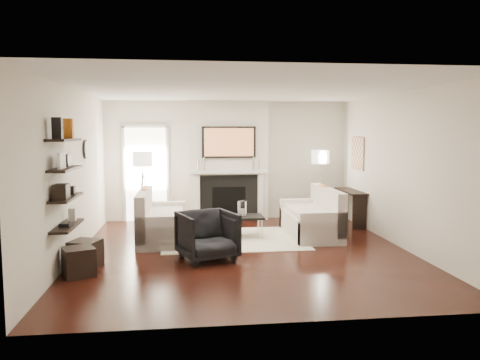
{
  "coord_description": "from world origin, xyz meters",
  "views": [
    {
      "loc": [
        -0.98,
        -7.67,
        2.01
      ],
      "look_at": [
        0.0,
        0.6,
        1.15
      ],
      "focal_mm": 35.0,
      "sensor_mm": 36.0,
      "label": 1
    }
  ],
  "objects": [
    {
      "name": "shelf_bottom",
      "position": [
        -2.62,
        -1.0,
        0.7
      ],
      "size": [
        0.25,
        1.0,
        0.03
      ],
      "primitive_type": "cube",
      "color": "black",
      "rests_on": "wall_left"
    },
    {
      "name": "decor_frame_b",
      "position": [
        -2.62,
        -0.81,
        1.61
      ],
      "size": [
        0.04,
        0.22,
        0.18
      ],
      "primitive_type": "cube",
      "color": "black",
      "rests_on": "shelf_upper"
    },
    {
      "name": "coffee_table",
      "position": [
        -0.06,
        1.02,
        0.4
      ],
      "size": [
        1.1,
        0.55,
        0.04
      ],
      "primitive_type": "cube",
      "color": "black",
      "rests_on": "floor"
    },
    {
      "name": "lamp_right_leg_c",
      "position": [
        1.99,
        2.44,
        0.6
      ],
      "size": [
        0.14,
        0.22,
        1.23
      ],
      "primitive_type": "cylinder",
      "rotation": [
        0.18,
        0.0,
        2.62
      ],
      "color": "silver",
      "rests_on": "floor"
    },
    {
      "name": "console_leg_s",
      "position": [
        2.57,
        2.54,
        0.35
      ],
      "size": [
        0.3,
        0.04,
        0.71
      ],
      "primitive_type": "cube",
      "color": "black",
      "rests_on": "floor"
    },
    {
      "name": "firebox",
      "position": [
        0.0,
        2.73,
        0.45
      ],
      "size": [
        0.75,
        0.02,
        0.65
      ],
      "primitive_type": "cube",
      "color": "black",
      "rests_on": "floor"
    },
    {
      "name": "hallway_panel",
      "position": [
        -1.85,
        2.98,
        1.05
      ],
      "size": [
        0.9,
        0.02,
        2.1
      ],
      "primitive_type": "cube",
      "color": "white",
      "rests_on": "floor"
    },
    {
      "name": "pillow_left_charcoal",
      "position": [
        -1.74,
        0.7,
        0.72
      ],
      "size": [
        0.1,
        0.4,
        0.4
      ],
      "primitive_type": "cube",
      "color": "black",
      "rests_on": "loveseat_left_cushion"
    },
    {
      "name": "shelf_upper",
      "position": [
        -2.62,
        -1.0,
        1.5
      ],
      "size": [
        0.25,
        1.0,
        0.04
      ],
      "primitive_type": "cube",
      "color": "black",
      "rests_on": "wall_left"
    },
    {
      "name": "loveseat_right_arm_s",
      "position": [
        1.43,
        1.86,
        0.3
      ],
      "size": [
        0.85,
        0.18,
        0.6
      ],
      "primitive_type": "cube",
      "color": "beige",
      "rests_on": "floor"
    },
    {
      "name": "loveseat_right_back",
      "position": [
        1.76,
        1.05,
        0.53
      ],
      "size": [
        0.18,
        1.8,
        0.8
      ],
      "primitive_type": "cube",
      "color": "beige",
      "rests_on": "floor"
    },
    {
      "name": "clock_rim",
      "position": [
        -2.73,
        0.9,
        1.7
      ],
      "size": [
        0.04,
        0.34,
        0.34
      ],
      "primitive_type": "cylinder",
      "rotation": [
        0.0,
        1.57,
        0.0
      ],
      "color": "black",
      "rests_on": "wall_left"
    },
    {
      "name": "decor_magfile_b",
      "position": [
        -2.62,
        -0.73,
        2.06
      ],
      "size": [
        0.12,
        0.1,
        0.28
      ],
      "primitive_type": "cube",
      "color": "#B95D16",
      "rests_on": "shelf_top"
    },
    {
      "name": "lamp_left_post",
      "position": [
        -1.85,
        2.14,
        0.6
      ],
      "size": [
        0.02,
        0.02,
        1.2
      ],
      "primitive_type": "cylinder",
      "color": "silver",
      "rests_on": "floor"
    },
    {
      "name": "decor_box_small",
      "position": [
        -2.62,
        -0.81,
        1.18
      ],
      "size": [
        0.15,
        0.12,
        0.12
      ],
      "primitive_type": "cube",
      "color": "black",
      "rests_on": "shelf_lower"
    },
    {
      "name": "candlestick_l_short",
      "position": [
        -0.68,
        2.7,
        1.27
      ],
      "size": [
        0.04,
        0.04,
        0.24
      ],
      "primitive_type": "cylinder",
      "color": "silver",
      "rests_on": "mantel_shelf"
    },
    {
      "name": "armchair",
      "position": [
        -0.64,
        -0.42,
        0.42
      ],
      "size": [
        1.02,
        0.99,
        0.84
      ],
      "primitive_type": "imported",
      "rotation": [
        0.0,
        0.0,
        0.34
      ],
      "color": "black",
      "rests_on": "floor"
    },
    {
      "name": "copper_bowl",
      "position": [
        -0.31,
        1.02,
        0.45
      ],
      "size": [
        0.34,
        0.34,
        0.06
      ],
      "primitive_type": "cylinder",
      "color": "#C14620",
      "rests_on": "coffee_table"
    },
    {
      "name": "coffee_leg_sw",
      "position": [
        -0.56,
        1.24,
        0.19
      ],
      "size": [
        0.02,
        0.02,
        0.38
      ],
      "primitive_type": "cylinder",
      "color": "silver",
      "rests_on": "floor"
    },
    {
      "name": "console_top",
      "position": [
        2.57,
        1.99,
        0.73
      ],
      "size": [
        0.35,
        1.2,
        0.04
      ],
      "primitive_type": "cube",
      "color": "black",
      "rests_on": "floor"
    },
    {
      "name": "pillow_right_orange",
      "position": [
        1.76,
        1.35,
        0.73
      ],
      "size": [
        0.1,
        0.42,
        0.42
      ],
      "primitive_type": "cube",
      "color": "#B95D16",
      "rests_on": "loveseat_right_cushion"
    },
    {
      "name": "coffee_leg_ne",
      "position": [
        0.44,
        0.8,
        0.19
      ],
      "size": [
        0.02,
        0.02,
        0.38
      ],
      "primitive_type": "cylinder",
      "color": "silver",
      "rests_on": "floor"
    },
    {
      "name": "mantel_pilaster_r",
      "position": [
        0.72,
        2.71,
        0.55
      ],
      "size": [
        0.12,
        0.08,
        1.1
      ],
      "primitive_type": "cube",
      "color": "white",
      "rests_on": "floor"
    },
    {
      "name": "loveseat_left_arm_n",
      "position": [
        -1.4,
        0.19,
        0.3
      ],
      "size": [
        0.85,
        0.18,
        0.6
      ],
      "primitive_type": "cube",
      "color": "beige",
      "rests_on": "floor"
    },
    {
      "name": "lamp_left_leg_b",
      "position": [
        -1.91,
        2.23,
        0.6
      ],
      "size": [
        0.14,
        0.22,
        1.23
      ],
      "primitive_type": "cylinder",
      "rotation": [
        0.18,
        0.0,
        0.52
      ],
      "color": "silver",
      "rests_on": "floor"
    },
    {
      "name": "loveseat_left_back",
      "position": [
        -1.74,
        1.0,
        0.53
      ],
      "size": [
        0.18,
        1.8,
        0.8
      ],
      "primitive_type": "cube",
      "color": "beige",
      "rests_on": "floor"
    },
    {
      "name": "fireplace_surround",
      "position": [
        0.0,
        2.74,
        0.52
      ],
      "size": [
        1.3,
        0.02,
        1.04
      ],
      "primitive_type": "cube",
      "color": "black",
      "rests_on": "floor"
    },
    {
      "name": "pillow_right_charcoal",
      "position": [
        1.76,
        0.75,
        0.72
      ],
      "size": [
        0.1,
        0.4,
        0.4
      ],
      "primitive_type": "cube",
      "color": "black",
      "rests_on": "loveseat_right_cushion"
    },
    {
      "name": "lamp_right_post",
      "position": [
        2.05,
        2.54,
        0.6
      ],
      "size": [
        0.02,
        0.02,
        1.2
      ],
      "primitive_type": "cylinder",
      "color": "silver",
      "rests_on": "floor"
    },
    {
      "name": "decor_books",
      "position": [
        -2.62,
        -1.1,
        0.74
      ],
      "size": [
        0.14,
        0.2,
        0.05
      ],
      "primitive_type": "cube",
      "color": "black",
      "rests_on": "shelf_bottom"
    },
    {
      "name": "decor_box_tall",
      "position": [
        -2.62,
        -0.69,
        0.81
      ],
      "size": [
        0.1,
        0.1,
        0.18
      ],
      "primitive_type": "cube",
      "color": "white",
      "rests_on": "shelf_bottom"
    },
    {
      "name": "door_trim_r",
      "position": [
        -1.37,
        2.96,
        1.05
      ],
      "size": [
        0.06,
        0.06,
        2.16
      ],
      "primitive_type": "cube",
      "color": "white",
      "rests_on": "floor"
    },
    {
      "name": "decor_wine_rack",
      "position": [
        -2.62,
        -1.26,
        1.22
      ],
      "size": [
        0.18,
        0.25,
        0.2
      ],
      "primitive_type": "cube",
      "color": "black",
      "rests_on": "shelf_lower"
    },
    {
      "name": "clock_face",
      "position": [
        -2.71,
        0.9,
        1.7
      ],
      "size": [
        0.01,
        0.29,
        0.29
      ],
      "primitive_type": "cylinder",
      "rotation": [
        0.0,
        1.57,
        0.0
      ],
      "color": "white",
      "rests_on": "clock_rim"
    },
    {
      "name": "loveseat_left_arm_s",
      "position": [
        -1.4,
        1.81,
        0.3
      ],
      "size": [
        0.85,
        0.18,
        0.6
      ],
      "primitive_type": "cube",
      "color": "beige",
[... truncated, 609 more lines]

